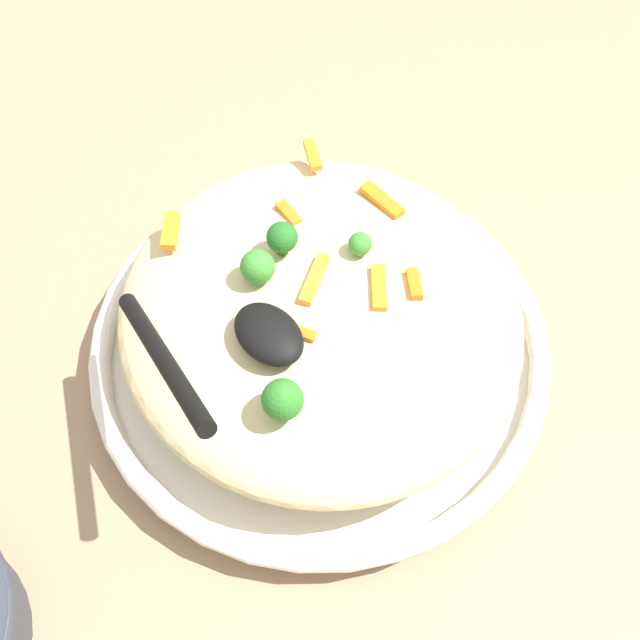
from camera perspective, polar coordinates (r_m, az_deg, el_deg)
The scene contains 16 objects.
ground_plane at distance 0.72m, azimuth 0.00°, elevation -2.79°, with size 2.40×2.40×0.00m, color #9E7F60.
serving_bowl at distance 0.70m, azimuth 0.00°, elevation -1.97°, with size 0.36×0.36×0.04m.
pasta_mound at distance 0.66m, azimuth 0.00°, elevation 0.26°, with size 0.31×0.30×0.08m, color beige.
carrot_piece_0 at distance 0.71m, azimuth -0.48°, elevation 10.56°, with size 0.03×0.01×0.01m, color orange.
carrot_piece_1 at distance 0.63m, azimuth 6.07°, elevation 2.31°, with size 0.02×0.01×0.01m, color orange.
carrot_piece_2 at distance 0.68m, azimuth 4.00°, elevation 7.69°, with size 0.04×0.01×0.01m, color orange.
carrot_piece_3 at distance 0.67m, azimuth -9.59°, elevation 5.68°, with size 0.03×0.01×0.01m, color orange.
carrot_piece_4 at distance 0.61m, azimuth -2.02°, elevation -0.54°, with size 0.04×0.01×0.01m, color orange.
carrot_piece_5 at distance 0.62m, azimuth 3.79°, elevation 2.04°, with size 0.04×0.01×0.01m, color orange.
carrot_piece_6 at distance 0.63m, azimuth -0.06°, elevation 2.80°, with size 0.04×0.01×0.01m, color orange.
carrot_piece_7 at distance 0.67m, azimuth -2.03°, elevation 6.87°, with size 0.02×0.01×0.01m, color orange.
broccoli_floret_0 at distance 0.62m, azimuth -4.03°, elevation 3.40°, with size 0.02×0.02×0.03m.
broccoli_floret_1 at distance 0.63m, azimuth -2.19°, elevation 5.46°, with size 0.02×0.02×0.03m.
broccoli_floret_2 at distance 0.64m, azimuth 2.59°, elevation 4.88°, with size 0.02×0.02×0.02m.
broccoli_floret_3 at distance 0.57m, azimuth -2.42°, elevation -5.15°, with size 0.03×0.03×0.03m.
serving_spoon at distance 0.58m, azimuth -5.75°, elevation -1.36°, with size 0.15×0.11×0.08m.
Camera 1 is at (0.27, -0.23, 0.62)m, focal length 49.85 mm.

